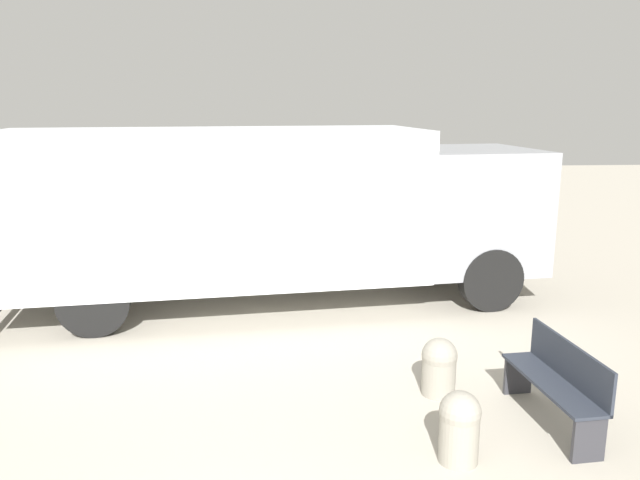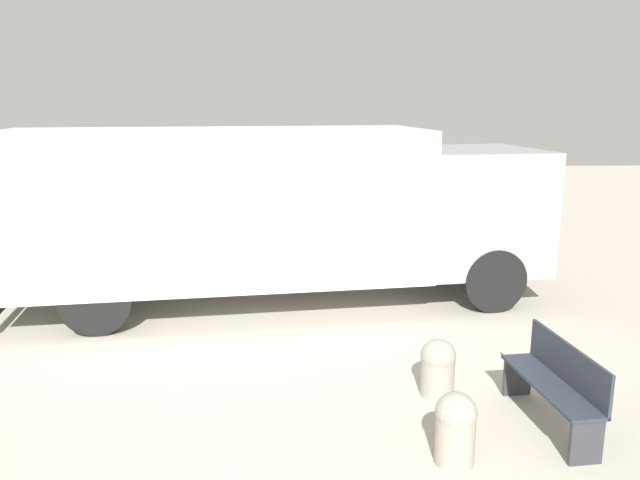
% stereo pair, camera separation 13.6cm
% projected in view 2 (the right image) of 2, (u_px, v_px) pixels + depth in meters
% --- Properties ---
extents(delivery_truck, '(9.26, 3.37, 3.00)m').
position_uv_depth(delivery_truck, '(273.00, 207.00, 10.57)').
color(delivery_truck, silver).
rests_on(delivery_truck, ground).
extents(park_bench, '(0.54, 1.61, 0.93)m').
position_uv_depth(park_bench, '(557.00, 382.00, 6.68)').
color(park_bench, '#282D38').
rests_on(park_bench, ground).
extents(bollard_near_bench, '(0.41, 0.41, 0.73)m').
position_uv_depth(bollard_near_bench, '(455.00, 426.00, 6.02)').
color(bollard_near_bench, gray).
rests_on(bollard_near_bench, ground).
extents(bollard_far_bench, '(0.43, 0.43, 0.70)m').
position_uv_depth(bollard_far_bench, '(438.00, 366.00, 7.43)').
color(bollard_far_bench, gray).
rests_on(bollard_far_bench, ground).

